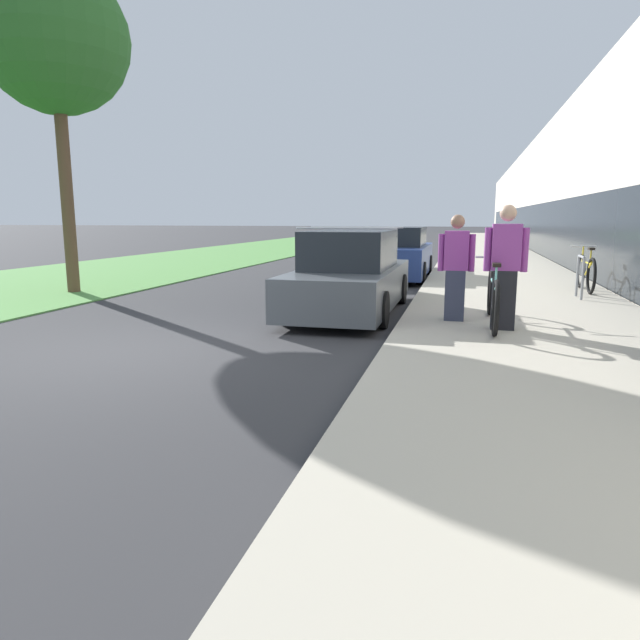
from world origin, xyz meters
name	(u,v)px	position (x,y,z in m)	size (l,w,h in m)	color
ground_plane	(145,352)	(0.00, 0.00, 0.00)	(220.00, 220.00, 0.00)	#303033
sidewalk_slab	(489,254)	(5.09, 21.00, 0.08)	(4.04, 70.00, 0.16)	#B2AA99
storefront_facade	(618,198)	(12.14, 29.00, 2.82)	(10.01, 70.00, 5.65)	beige
lawn_strip	(268,248)	(-7.10, 25.00, 0.01)	(7.27, 70.00, 0.03)	#518E42
tandem_bicycle	(493,298)	(4.45, 2.26, 0.57)	(0.52, 2.56, 0.97)	black
person_rider	(505,268)	(4.58, 1.95, 1.04)	(0.60, 0.23, 1.76)	black
person_bystander	(456,268)	(3.89, 2.52, 0.97)	(0.55, 0.22, 1.62)	#33384C
bike_rack_hoop	(580,272)	(6.25, 5.68, 0.67)	(0.05, 0.60, 0.84)	gray
cruiser_bike_nearest	(586,272)	(6.58, 6.92, 0.56)	(0.52, 1.92, 0.97)	black
parked_sedan_curbside	(351,276)	(2.00, 3.76, 0.68)	(1.78, 4.62, 1.57)	#4C5156
vintage_roadster_curbside	(395,255)	(2.07, 9.98, 0.68)	(1.93, 4.53, 1.48)	navy
street_tree_near	(55,40)	(-4.82, 4.93, 5.52)	(3.18, 3.18, 7.15)	brown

